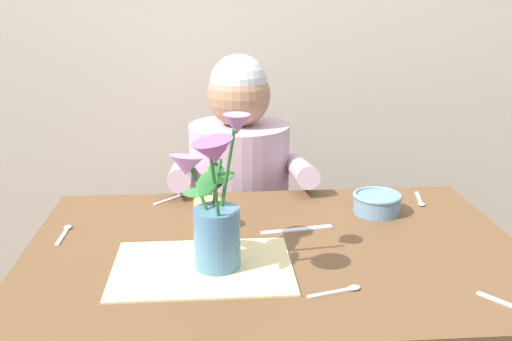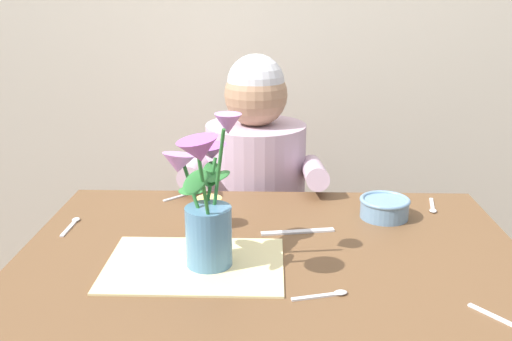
# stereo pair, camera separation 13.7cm
# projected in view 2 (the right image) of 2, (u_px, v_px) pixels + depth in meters

# --- Properties ---
(wood_panel_backdrop) EXTENTS (4.00, 0.10, 2.50)m
(wood_panel_backdrop) POSITION_uv_depth(u_px,v_px,m) (274.00, 12.00, 2.22)
(wood_panel_backdrop) COLOR beige
(wood_panel_backdrop) RESTS_ON ground_plane
(dining_table) EXTENTS (1.20, 0.80, 0.74)m
(dining_table) POSITION_uv_depth(u_px,v_px,m) (272.00, 284.00, 1.41)
(dining_table) COLOR brown
(dining_table) RESTS_ON ground_plane
(seated_person) EXTENTS (0.45, 0.47, 1.14)m
(seated_person) POSITION_uv_depth(u_px,v_px,m) (257.00, 218.00, 2.02)
(seated_person) COLOR #4C4C56
(seated_person) RESTS_ON ground_plane
(striped_placemat) EXTENTS (0.40, 0.28, 0.00)m
(striped_placemat) POSITION_uv_depth(u_px,v_px,m) (196.00, 265.00, 1.29)
(striped_placemat) COLOR beige
(striped_placemat) RESTS_ON dining_table
(flower_vase) EXTENTS (0.20, 0.30, 0.35)m
(flower_vase) POSITION_uv_depth(u_px,v_px,m) (208.00, 205.00, 1.24)
(flower_vase) COLOR teal
(flower_vase) RESTS_ON dining_table
(ceramic_bowl) EXTENTS (0.14, 0.14, 0.06)m
(ceramic_bowl) POSITION_uv_depth(u_px,v_px,m) (386.00, 207.00, 1.55)
(ceramic_bowl) COLOR #6689A8
(ceramic_bowl) RESTS_ON dining_table
(dinner_knife) EXTENTS (0.19, 0.05, 0.00)m
(dinner_knife) POSITION_uv_depth(u_px,v_px,m) (299.00, 232.00, 1.46)
(dinner_knife) COLOR silver
(dinner_knife) RESTS_ON dining_table
(tea_cup) EXTENTS (0.09, 0.07, 0.08)m
(tea_cup) POSITION_uv_depth(u_px,v_px,m) (211.00, 212.00, 1.49)
(tea_cup) COLOR #E5C666
(tea_cup) RESTS_ON dining_table
(spoon_0) EXTENTS (0.04, 0.12, 0.01)m
(spoon_0) POSITION_uv_depth(u_px,v_px,m) (434.00, 208.00, 1.62)
(spoon_0) COLOR silver
(spoon_0) RESTS_ON dining_table
(spoon_1) EXTENTS (0.12, 0.05, 0.01)m
(spoon_1) POSITION_uv_depth(u_px,v_px,m) (330.00, 294.00, 1.16)
(spoon_1) COLOR silver
(spoon_1) RESTS_ON dining_table
(spoon_2) EXTENTS (0.02, 0.12, 0.01)m
(spoon_2) POSITION_uv_depth(u_px,v_px,m) (74.00, 224.00, 1.51)
(spoon_2) COLOR silver
(spoon_2) RESTS_ON dining_table
(spoon_3) EXTENTS (0.09, 0.10, 0.01)m
(spoon_3) POSITION_uv_depth(u_px,v_px,m) (508.00, 322.00, 1.07)
(spoon_3) COLOR silver
(spoon_3) RESTS_ON dining_table
(spoon_4) EXTENTS (0.10, 0.09, 0.01)m
(spoon_4) POSITION_uv_depth(u_px,v_px,m) (187.00, 194.00, 1.73)
(spoon_4) COLOR silver
(spoon_4) RESTS_ON dining_table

